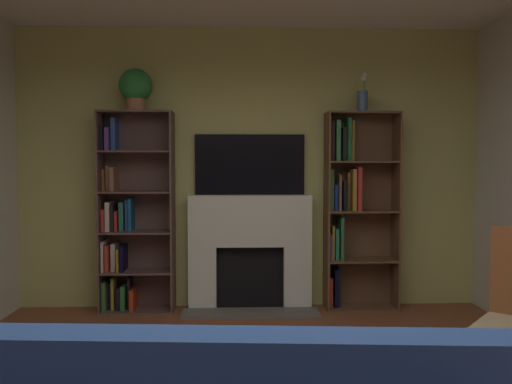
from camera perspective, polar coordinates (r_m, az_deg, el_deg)
wall_back_accent at (r=5.32m, az=-0.70°, el=2.63°), size 4.80×0.06×2.83m
fireplace at (r=5.26m, az=-0.66°, el=-6.33°), size 1.33×0.49×1.15m
tv at (r=5.26m, az=-0.69°, el=3.03°), size 1.11×0.06×0.61m
bookshelf_left at (r=5.31m, az=-13.77°, el=-3.10°), size 0.72×0.32×1.97m
bookshelf_right at (r=5.32m, az=10.51°, el=-1.40°), size 0.72×0.31×1.97m
potted_plant at (r=5.29m, az=-13.10°, el=11.11°), size 0.33×0.33×0.41m
vase_with_flowers at (r=5.33m, az=11.66°, el=10.01°), size 0.10×0.10×0.39m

